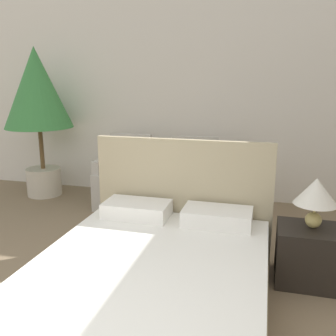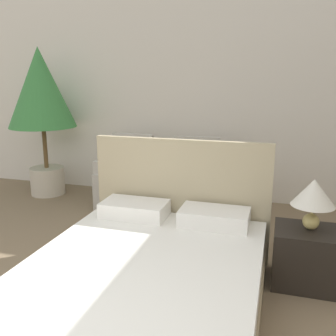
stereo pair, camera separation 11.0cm
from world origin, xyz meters
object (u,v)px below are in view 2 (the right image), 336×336
object	(u,v)px
potted_palm	(41,96)
table_lamp	(313,195)
nightstand	(307,257)
armchair_near_window_right	(194,190)
side_table	(157,193)
bed	(146,279)
armchair_near_window_left	(125,184)

from	to	relation	value
potted_palm	table_lamp	size ratio (longest dim) A/B	4.99
potted_palm	nightstand	size ratio (longest dim) A/B	3.88
armchair_near_window_right	side_table	distance (m)	0.47
bed	nightstand	xyz separation A→B (m)	(1.13, 0.72, -0.01)
potted_palm	side_table	xyz separation A→B (m)	(1.76, -0.23, -1.17)
nightstand	table_lamp	distance (m)	0.52
potted_palm	table_lamp	xyz separation A→B (m)	(3.48, -1.51, -0.64)
armchair_near_window_right	potted_palm	bearing A→B (deg)	168.98
bed	table_lamp	distance (m)	1.45
armchair_near_window_right	table_lamp	xyz separation A→B (m)	(1.26, -1.34, 0.46)
bed	table_lamp	size ratio (longest dim) A/B	5.13
bed	potted_palm	world-z (taller)	potted_palm
table_lamp	armchair_near_window_left	bearing A→B (deg)	148.39
bed	armchair_near_window_right	xyz separation A→B (m)	(-0.12, 2.08, 0.06)
armchair_near_window_left	side_table	bearing A→B (deg)	-2.69
potted_palm	table_lamp	distance (m)	3.85
armchair_near_window_left	armchair_near_window_right	size ratio (longest dim) A/B	1.00
armchair_near_window_right	potted_palm	world-z (taller)	potted_palm
nightstand	bed	bearing A→B (deg)	-147.73
armchair_near_window_left	table_lamp	distance (m)	2.60
side_table	armchair_near_window_left	bearing A→B (deg)	173.10
nightstand	armchair_near_window_right	bearing A→B (deg)	132.46
potted_palm	table_lamp	world-z (taller)	potted_palm
side_table	bed	bearing A→B (deg)	-74.04
bed	nightstand	size ratio (longest dim) A/B	3.99
armchair_near_window_right	table_lamp	bearing A→B (deg)	-53.54
armchair_near_window_right	side_table	bearing A→B (deg)	-179.70
armchair_near_window_left	armchair_near_window_right	distance (m)	0.93
side_table	potted_palm	bearing A→B (deg)	172.63
side_table	armchair_near_window_right	bearing A→B (deg)	6.90
bed	table_lamp	bearing A→B (deg)	32.89
armchair_near_window_right	bed	bearing A→B (deg)	-93.42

